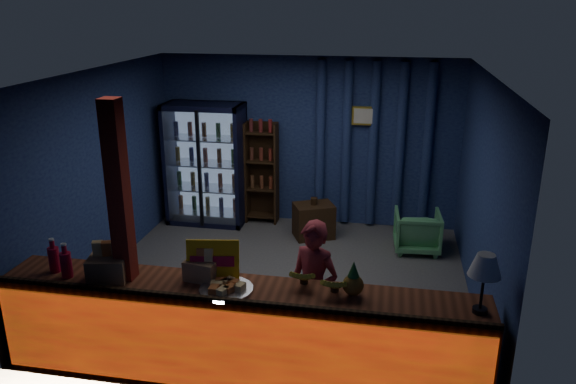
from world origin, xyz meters
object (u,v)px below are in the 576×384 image
Objects in this scene: shopkeeper at (313,292)px; table_lamp at (485,268)px; pastry_tray at (226,288)px; green_chair at (417,231)px.

table_lamp reaches higher than shopkeeper.
table_lamp is (1.44, -0.52, 0.64)m from shopkeeper.
pastry_tray is 2.17m from table_lamp.
green_chair is (1.09, 2.75, -0.42)m from shopkeeper.
pastry_tray is at bearing 58.07° from green_chair.
pastry_tray is at bearing -119.61° from shopkeeper.
shopkeeper is at bearing 160.02° from table_lamp.
shopkeeper is 2.75× the size of table_lamp.
green_chair is 1.33× the size of pastry_tray.
green_chair is at bearing 96.12° from table_lamp.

